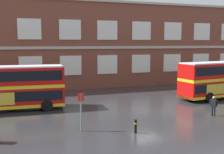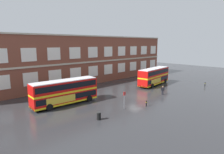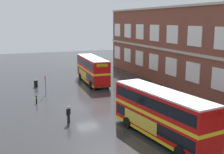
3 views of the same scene
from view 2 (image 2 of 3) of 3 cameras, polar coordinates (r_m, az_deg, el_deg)
ground_plane at (r=38.45m, az=4.43°, el=-5.03°), size 120.00×120.00×0.00m
brick_terminal_building at (r=49.93m, az=-8.57°, el=5.12°), size 55.52×8.19×11.87m
double_decker_near at (r=32.35m, az=-13.83°, el=-4.26°), size 11.12×3.28×4.07m
double_decker_middle at (r=47.29m, az=12.47°, el=0.27°), size 11.24×3.94×4.07m
waiting_passenger at (r=38.79m, az=14.94°, el=-3.79°), size 0.49×0.55×1.70m
bus_stand_flag at (r=29.42m, az=3.71°, el=-6.45°), size 0.44×0.10×2.70m
station_litter_bin at (r=25.74m, az=-3.96°, el=-11.54°), size 0.60×0.60×1.03m
safety_bollard_west at (r=31.30m, az=10.24°, el=-7.76°), size 0.19×0.19×0.95m
safety_bollard_east at (r=49.94m, az=26.09°, el=-1.95°), size 0.19×0.19×0.95m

